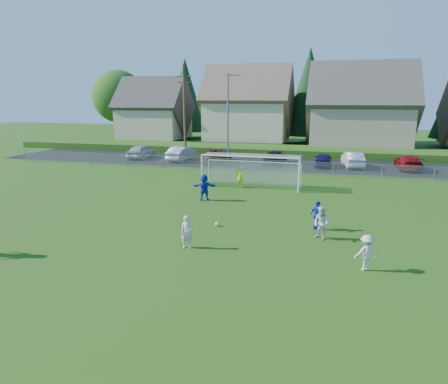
{
  "coord_description": "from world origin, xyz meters",
  "views": [
    {
      "loc": [
        5.81,
        -13.36,
        6.64
      ],
      "look_at": [
        0.0,
        8.0,
        1.4
      ],
      "focal_mm": 32.0,
      "sensor_mm": 36.0,
      "label": 1
    }
  ],
  "objects": [
    {
      "name": "houses_row",
      "position": [
        1.97,
        42.46,
        7.33
      ],
      "size": [
        53.9,
        11.45,
        13.27
      ],
      "color": "tan",
      "rests_on": "ground"
    },
    {
      "name": "car_b",
      "position": [
        -9.93,
        26.89,
        0.76
      ],
      "size": [
        1.96,
        4.72,
        1.52
      ],
      "primitive_type": "imported",
      "rotation": [
        0.0,
        0.0,
        3.06
      ],
      "color": "silver",
      "rests_on": "ground"
    },
    {
      "name": "asphalt_lot",
      "position": [
        0.0,
        27.5,
        0.01
      ],
      "size": [
        60.0,
        60.0,
        0.0
      ],
      "primitive_type": "plane",
      "color": "black",
      "rests_on": "ground"
    },
    {
      "name": "car_c",
      "position": [
        -5.9,
        26.69,
        0.74
      ],
      "size": [
        2.58,
        5.38,
        1.48
      ],
      "primitive_type": "imported",
      "rotation": [
        0.0,
        0.0,
        3.17
      ],
      "color": "#5C160A",
      "rests_on": "ground"
    },
    {
      "name": "utility_pole",
      "position": [
        -9.5,
        27.0,
        5.15
      ],
      "size": [
        1.6,
        0.26,
        10.0
      ],
      "color": "#473321",
      "rests_on": "ground"
    },
    {
      "name": "soccer_goal",
      "position": [
        0.0,
        16.05,
        1.63
      ],
      "size": [
        7.42,
        1.9,
        2.5
      ],
      "color": "white",
      "rests_on": "ground"
    },
    {
      "name": "player_blue_a",
      "position": [
        5.28,
        6.81,
        0.76
      ],
      "size": [
        0.91,
        0.88,
        1.53
      ],
      "primitive_type": "imported",
      "rotation": [
        0.0,
        0.0,
        2.39
      ],
      "color": "#1228AD",
      "rests_on": "ground"
    },
    {
      "name": "soccer_ball",
      "position": [
        0.16,
        6.02,
        0.11
      ],
      "size": [
        0.22,
        0.22,
        0.22
      ],
      "primitive_type": "sphere",
      "color": "white",
      "rests_on": "ground"
    },
    {
      "name": "player_white_b",
      "position": [
        5.52,
        5.38,
        0.81
      ],
      "size": [
        1.0,
        0.97,
        1.62
      ],
      "primitive_type": "imported",
      "rotation": [
        0.0,
        0.0,
        -0.68
      ],
      "color": "silver",
      "rests_on": "ground"
    },
    {
      "name": "chainlink_fence",
      "position": [
        0.0,
        22.0,
        0.63
      ],
      "size": [
        52.06,
        0.06,
        1.2
      ],
      "color": "gray",
      "rests_on": "ground"
    },
    {
      "name": "player_white_c",
      "position": [
        7.35,
        2.26,
        0.72
      ],
      "size": [
        1.06,
        0.81,
        1.44
      ],
      "primitive_type": "imported",
      "rotation": [
        0.0,
        0.0,
        3.47
      ],
      "color": "silver",
      "rests_on": "ground"
    },
    {
      "name": "car_e",
      "position": [
        5.02,
        26.92,
        0.68
      ],
      "size": [
        1.64,
        4.02,
        1.36
      ],
      "primitive_type": "imported",
      "rotation": [
        0.0,
        0.0,
        3.15
      ],
      "color": "#13113E",
      "rests_on": "ground"
    },
    {
      "name": "streetlight",
      "position": [
        -4.45,
        26.0,
        4.84
      ],
      "size": [
        1.38,
        0.18,
        9.0
      ],
      "color": "slate",
      "rests_on": "ground"
    },
    {
      "name": "car_g",
      "position": [
        12.84,
        27.24,
        0.71
      ],
      "size": [
        2.1,
        4.94,
        1.42
      ],
      "primitive_type": "imported",
      "rotation": [
        0.0,
        0.0,
        3.16
      ],
      "color": "maroon",
      "rests_on": "ground"
    },
    {
      "name": "player_blue_b",
      "position": [
        -2.19,
        11.09,
        0.87
      ],
      "size": [
        1.7,
        0.91,
        1.75
      ],
      "primitive_type": "imported",
      "rotation": [
        0.0,
        0.0,
        3.4
      ],
      "color": "#1228AD",
      "rests_on": "ground"
    },
    {
      "name": "player_white_a",
      "position": [
        -0.28,
        2.66,
        0.75
      ],
      "size": [
        0.64,
        0.52,
        1.5
      ],
      "primitive_type": "imported",
      "rotation": [
        0.0,
        0.0,
        0.34
      ],
      "color": "silver",
      "rests_on": "ground"
    },
    {
      "name": "car_f",
      "position": [
        7.82,
        27.32,
        0.75
      ],
      "size": [
        2.19,
        4.75,
        1.51
      ],
      "primitive_type": "imported",
      "rotation": [
        0.0,
        0.0,
        3.28
      ],
      "color": "silver",
      "rests_on": "ground"
    },
    {
      "name": "goalkeeper",
      "position": [
        -0.8,
        15.43,
        0.77
      ],
      "size": [
        0.66,
        0.55,
        1.54
      ],
      "primitive_type": "imported",
      "rotation": [
        0.0,
        0.0,
        2.77
      ],
      "color": "#CEDD1A",
      "rests_on": "ground"
    },
    {
      "name": "tree_row",
      "position": [
        1.04,
        48.74,
        6.91
      ],
      "size": [
        65.98,
        12.36,
        13.8
      ],
      "color": "#382616",
      "rests_on": "ground"
    },
    {
      "name": "car_d",
      "position": [
        0.26,
        27.02,
        0.7
      ],
      "size": [
        2.11,
        4.88,
        1.4
      ],
      "primitive_type": "imported",
      "rotation": [
        0.0,
        0.0,
        3.11
      ],
      "color": "black",
      "rests_on": "ground"
    },
    {
      "name": "grass_embankment",
      "position": [
        0.0,
        35.0,
        0.4
      ],
      "size": [
        70.0,
        6.0,
        0.8
      ],
      "primitive_type": "cube",
      "color": "#1E420F",
      "rests_on": "ground"
    },
    {
      "name": "ground",
      "position": [
        0.0,
        0.0,
        0.0
      ],
      "size": [
        160.0,
        160.0,
        0.0
      ],
      "primitive_type": "plane",
      "color": "#193D0C",
      "rests_on": "ground"
    },
    {
      "name": "car_a",
      "position": [
        -14.92,
        27.2,
        0.76
      ],
      "size": [
        1.89,
        4.48,
        1.51
      ],
      "primitive_type": "imported",
      "rotation": [
        0.0,
        0.0,
        3.16
      ],
      "color": "#B7BABF",
      "rests_on": "ground"
    }
  ]
}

